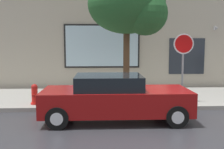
% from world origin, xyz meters
% --- Properties ---
extents(ground_plane, '(60.00, 60.00, 0.00)m').
position_xyz_m(ground_plane, '(0.00, 0.00, 0.00)').
color(ground_plane, '#333338').
extents(sidewalk, '(20.00, 4.00, 0.15)m').
position_xyz_m(sidewalk, '(0.00, 3.00, 0.07)').
color(sidewalk, gray).
rests_on(sidewalk, ground).
extents(building_facade, '(20.00, 0.67, 7.00)m').
position_xyz_m(building_facade, '(-0.01, 5.50, 3.48)').
color(building_facade, '#B2A893').
rests_on(building_facade, ground).
extents(parked_car, '(4.43, 1.86, 1.41)m').
position_xyz_m(parked_car, '(-1.18, -0.11, 0.70)').
color(parked_car, maroon).
rests_on(parked_car, ground).
extents(fire_hydrant, '(0.30, 0.44, 0.74)m').
position_xyz_m(fire_hydrant, '(-4.00, 1.59, 0.51)').
color(fire_hydrant, red).
rests_on(fire_hydrant, sidewalk).
extents(street_tree, '(2.93, 2.49, 4.76)m').
position_xyz_m(street_tree, '(-0.47, 2.10, 3.72)').
color(street_tree, '#4C3823').
rests_on(street_tree, sidewalk).
extents(stop_sign, '(0.76, 0.10, 2.57)m').
position_xyz_m(stop_sign, '(1.49, 1.77, 1.96)').
color(stop_sign, gray).
rests_on(stop_sign, sidewalk).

